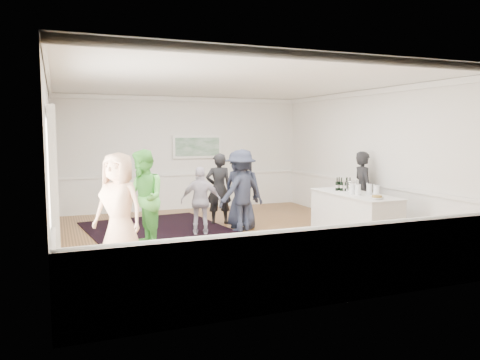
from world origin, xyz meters
name	(u,v)px	position (x,y,z in m)	size (l,w,h in m)	color
floor	(233,238)	(0.00, 0.00, 0.00)	(8.00, 8.00, 0.00)	olive
ceiling	(233,83)	(0.00, 0.00, 3.20)	(7.00, 8.00, 0.02)	white
wall_left	(50,166)	(-3.50, 0.00, 1.60)	(0.02, 8.00, 3.20)	white
wall_right	(373,158)	(3.50, 0.00, 1.60)	(0.02, 8.00, 3.20)	white
wall_back	(183,153)	(0.00, 4.00, 1.60)	(7.00, 0.02, 3.20)	white
wall_front	(344,181)	(0.00, -4.00, 1.60)	(7.00, 0.02, 3.20)	white
wainscoting	(233,214)	(0.00, 0.00, 0.50)	(7.00, 8.00, 1.00)	white
mirror	(52,152)	(-3.45, 1.30, 1.80)	(0.05, 1.25, 1.85)	#C27639
doorway	(53,189)	(-3.45, -1.90, 1.42)	(0.10, 1.78, 2.56)	white
landscape_painting	(197,147)	(0.40, 3.95, 1.78)	(1.44, 0.06, 0.66)	white
area_rug	(161,232)	(-1.27, 1.13, 0.01)	(2.95, 3.87, 0.02)	black
serving_table	(354,215)	(2.45, -0.80, 0.46)	(0.87, 2.27, 0.92)	silver
bartender	(363,189)	(3.20, -0.06, 0.88)	(0.64, 0.42, 1.76)	black
guest_tan	(119,208)	(-2.44, -1.00, 0.94)	(0.92, 0.60, 1.88)	tan
guest_green	(143,199)	(-1.88, -0.14, 0.94)	(0.92, 0.72, 1.89)	#61D655
guest_lilac	(201,201)	(-0.52, 0.57, 0.74)	(0.86, 0.36, 1.47)	#BDB5CB
guest_dark_a	(241,191)	(0.41, 0.61, 0.91)	(1.17, 0.67, 1.81)	#222739
guest_dark_b	(219,189)	(0.22, 1.54, 0.85)	(0.62, 0.41, 1.70)	black
guest_navy	(242,189)	(0.55, 0.85, 0.91)	(0.89, 0.58, 1.82)	#222739
wine_bottles	(343,184)	(2.49, -0.32, 1.08)	(0.34, 0.27, 0.31)	black
juice_pitchers	(364,189)	(2.46, -1.09, 1.04)	(0.41, 0.56, 0.24)	#71A93C
ice_bucket	(351,187)	(2.52, -0.56, 1.04)	(0.26, 0.26, 0.24)	silver
nut_bowl	(377,198)	(2.32, -1.69, 0.96)	(0.25, 0.25, 0.08)	white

